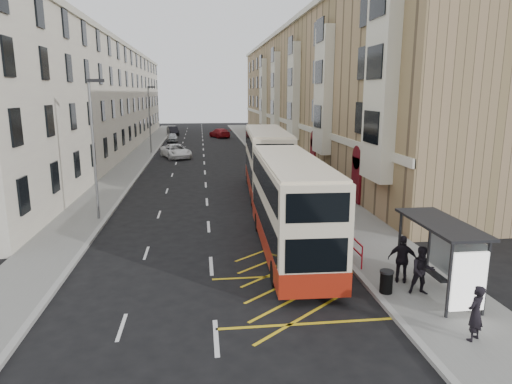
{
  "coord_description": "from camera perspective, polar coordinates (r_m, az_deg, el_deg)",
  "views": [
    {
      "loc": [
        -0.31,
        -14.83,
        7.39
      ],
      "look_at": [
        2.36,
        7.18,
        2.55
      ],
      "focal_mm": 32.0,
      "sensor_mm": 36.0,
      "label": 1
    }
  ],
  "objects": [
    {
      "name": "terrace_left",
      "position": [
        61.75,
        -19.54,
        10.81
      ],
      "size": [
        9.18,
        79.0,
        13.25
      ],
      "color": "silver",
      "rests_on": "ground"
    },
    {
      "name": "pedestrian_mid",
      "position": [
        17.88,
        20.07,
        -9.23
      ],
      "size": [
        0.99,
        0.84,
        1.81
      ],
      "primitive_type": "imported",
      "rotation": [
        0.0,
        0.0,
        -0.19
      ],
      "color": "black",
      "rests_on": "pavement_right"
    },
    {
      "name": "double_decker_front",
      "position": [
        21.05,
        4.3,
        -1.76
      ],
      "size": [
        2.96,
        11.34,
        4.49
      ],
      "rotation": [
        0.0,
        0.0,
        -0.03
      ],
      "color": "beige",
      "rests_on": "ground"
    },
    {
      "name": "litter_bin",
      "position": [
        17.77,
        15.98,
        -10.68
      ],
      "size": [
        0.52,
        0.52,
        0.86
      ],
      "color": "black",
      "rests_on": "pavement_right"
    },
    {
      "name": "car_red",
      "position": [
        77.4,
        -4.56,
        7.37
      ],
      "size": [
        3.8,
        5.72,
        1.54
      ],
      "primitive_type": "imported",
      "rotation": [
        0.0,
        0.0,
        3.48
      ],
      "color": "maroon",
      "rests_on": "ground"
    },
    {
      "name": "white_van",
      "position": [
        53.69,
        -9.99,
        5.05
      ],
      "size": [
        4.22,
        6.11,
        1.55
      ],
      "primitive_type": "imported",
      "rotation": [
        0.0,
        0.0,
        0.32
      ],
      "color": "white",
      "rests_on": "ground"
    },
    {
      "name": "car_dark",
      "position": [
        83.13,
        -10.36,
        7.55
      ],
      "size": [
        2.53,
        4.88,
        1.53
      ],
      "primitive_type": "imported",
      "rotation": [
        0.0,
        0.0,
        0.2
      ],
      "color": "black",
      "rests_on": "ground"
    },
    {
      "name": "pavement_right",
      "position": [
        46.18,
        3.55,
        3.18
      ],
      "size": [
        4.0,
        120.0,
        0.15
      ],
      "primitive_type": "cube",
      "color": "slate",
      "rests_on": "ground"
    },
    {
      "name": "ground",
      "position": [
        16.58,
        -5.27,
        -14.23
      ],
      "size": [
        200.0,
        200.0,
        0.0
      ],
      "primitive_type": "plane",
      "color": "black",
      "rests_on": "ground"
    },
    {
      "name": "kerb_right",
      "position": [
        45.86,
        1.09,
        3.13
      ],
      "size": [
        0.25,
        120.0,
        0.15
      ],
      "primitive_type": "cube",
      "color": "#969590",
      "rests_on": "ground"
    },
    {
      "name": "pavement_left",
      "position": [
        45.99,
        -15.83,
        2.69
      ],
      "size": [
        3.0,
        120.0,
        0.15
      ],
      "primitive_type": "cube",
      "color": "slate",
      "rests_on": "ground"
    },
    {
      "name": "double_decker_rear",
      "position": [
        33.74,
        1.38,
        3.84
      ],
      "size": [
        3.48,
        12.06,
        4.75
      ],
      "rotation": [
        0.0,
        0.0,
        -0.06
      ],
      "color": "beige",
      "rests_on": "ground"
    },
    {
      "name": "pedestrian_far",
      "position": [
        18.69,
        17.86,
        -8.01
      ],
      "size": [
        1.2,
        0.88,
        1.88
      ],
      "primitive_type": "imported",
      "rotation": [
        0.0,
        0.0,
        2.71
      ],
      "color": "black",
      "rests_on": "pavement_right"
    },
    {
      "name": "kerb_left",
      "position": [
        45.78,
        -13.98,
        2.75
      ],
      "size": [
        0.25,
        120.0,
        0.15
      ],
      "primitive_type": "cube",
      "color": "#969590",
      "rests_on": "ground"
    },
    {
      "name": "street_lamp_far",
      "position": [
        57.22,
        -13.14,
        9.24
      ],
      "size": [
        0.93,
        0.18,
        8.0
      ],
      "color": "gray",
      "rests_on": "pavement_left"
    },
    {
      "name": "bus_shelter",
      "position": [
        17.64,
        23.01,
        -6.04
      ],
      "size": [
        1.65,
        4.25,
        2.7
      ],
      "color": "black",
      "rests_on": "pavement_right"
    },
    {
      "name": "terrace_right",
      "position": [
        62.1,
        7.42,
        12.34
      ],
      "size": [
        10.75,
        79.0,
        15.25
      ],
      "color": "#9F825C",
      "rests_on": "ground"
    },
    {
      "name": "car_silver",
      "position": [
        71.45,
        -10.41,
        6.72
      ],
      "size": [
        1.76,
        3.99,
        1.34
      ],
      "primitive_type": "imported",
      "rotation": [
        0.0,
        0.0,
        0.05
      ],
      "color": "#A9ACB0",
      "rests_on": "ground"
    },
    {
      "name": "road_markings",
      "position": [
        60.29,
        -6.59,
        5.2
      ],
      "size": [
        10.0,
        110.0,
        0.01
      ],
      "primitive_type": null,
      "color": "silver",
      "rests_on": "ground"
    },
    {
      "name": "street_lamp_near",
      "position": [
        27.64,
        -19.6,
        5.88
      ],
      "size": [
        0.93,
        0.18,
        8.0
      ],
      "color": "gray",
      "rests_on": "pavement_left"
    },
    {
      "name": "pedestrian_near",
      "position": [
        15.39,
        25.75,
        -13.48
      ],
      "size": [
        0.75,
        0.68,
        1.73
      ],
      "primitive_type": "imported",
      "rotation": [
        0.0,
        0.0,
        3.68
      ],
      "color": "black",
      "rests_on": "pavement_right"
    },
    {
      "name": "guard_railing",
      "position": [
        22.57,
        10.34,
        -4.72
      ],
      "size": [
        0.06,
        6.56,
        1.01
      ],
      "color": "red",
      "rests_on": "pavement_right"
    }
  ]
}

